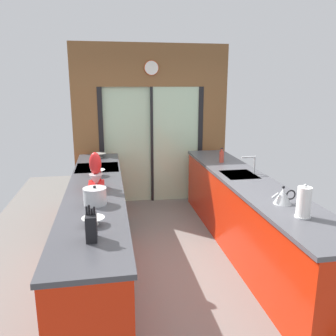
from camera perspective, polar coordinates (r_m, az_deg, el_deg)
The scene contains 15 objects.
ground_plane at distance 4.62m, azimuth 0.34°, elevation -12.62°, with size 5.04×7.60×0.02m, color slate.
back_wall_unit at distance 5.94m, azimuth -2.76°, elevation 8.72°, with size 2.64×0.12×2.70m.
left_counter_run at distance 3.94m, azimuth -11.75°, elevation -10.16°, with size 0.62×3.80×0.92m.
right_counter_run at distance 4.41m, azimuth 12.88°, elevation -7.59°, with size 0.62×3.80×0.92m.
sink_faucet at distance 4.51m, azimuth 13.79°, elevation 1.00°, with size 0.19×0.02×0.23m.
oven_range at distance 4.99m, azimuth -11.38°, elevation -5.08°, with size 0.60×0.60×0.92m.
mixing_bowl_near at distance 2.91m, azimuth -12.30°, elevation -8.55°, with size 0.19×0.19×0.06m.
mixing_bowl_mid at distance 4.39m, azimuth -11.58°, elevation -0.75°, with size 0.18×0.18×0.08m.
mixing_bowl_far at distance 5.49m, azimuth -11.29°, elevation 2.11°, with size 0.20×0.20×0.07m.
knife_block at distance 2.62m, azimuth -12.61°, elevation -9.51°, with size 0.08×0.14×0.27m.
stand_mixer at distance 3.79m, azimuth -11.87°, elevation -1.23°, with size 0.17×0.27×0.42m.
stock_pot at distance 3.37m, azimuth -12.04°, elevation -4.58°, with size 0.22×0.22×0.19m.
kettle at distance 3.49m, azimuth 18.54°, elevation -4.42°, with size 0.25×0.17×0.18m.
soap_bottle at distance 5.11m, azimuth 8.89°, elevation 1.93°, with size 0.07×0.07×0.21m.
paper_towel_roll at distance 3.18m, azimuth 21.61°, elevation -5.35°, with size 0.14×0.14×0.30m.
Camera 1 is at (-0.74, -3.47, 2.04)m, focal length 36.72 mm.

